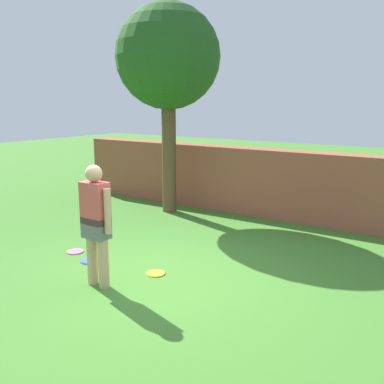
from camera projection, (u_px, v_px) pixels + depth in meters
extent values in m
plane|color=#3D7528|center=(158.00, 282.00, 6.04)|extent=(40.00, 40.00, 0.00)
cube|color=brown|center=(219.00, 177.00, 10.04)|extent=(7.46, 0.50, 1.42)
cylinder|color=brown|center=(169.00, 150.00, 9.62)|extent=(0.31, 0.31, 2.71)
sphere|color=#23511E|center=(168.00, 56.00, 9.22)|extent=(2.18, 2.18, 2.18)
cylinder|color=tan|center=(103.00, 257.00, 5.78)|extent=(0.14, 0.14, 0.85)
cylinder|color=tan|center=(92.00, 253.00, 5.91)|extent=(0.14, 0.14, 0.85)
cube|color=slate|center=(96.00, 227.00, 5.77)|extent=(0.37, 0.23, 0.28)
cube|color=#CC4C4C|center=(95.00, 203.00, 5.70)|extent=(0.37, 0.23, 0.55)
sphere|color=tan|center=(94.00, 173.00, 5.62)|extent=(0.22, 0.22, 0.22)
cylinder|color=tan|center=(107.00, 211.00, 5.59)|extent=(0.09, 0.09, 0.58)
cylinder|color=tan|center=(84.00, 206.00, 5.85)|extent=(0.09, 0.09, 0.58)
cylinder|color=pink|center=(75.00, 252.00, 7.22)|extent=(0.27, 0.27, 0.02)
cylinder|color=yellow|center=(156.00, 273.00, 6.31)|extent=(0.27, 0.27, 0.02)
cylinder|color=blue|center=(89.00, 261.00, 6.80)|extent=(0.27, 0.27, 0.02)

